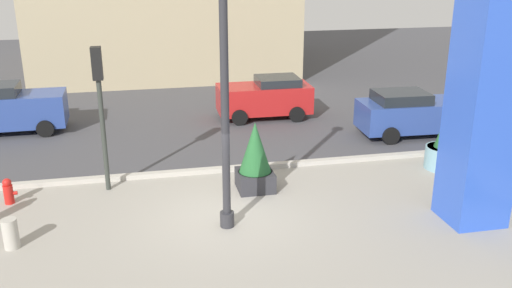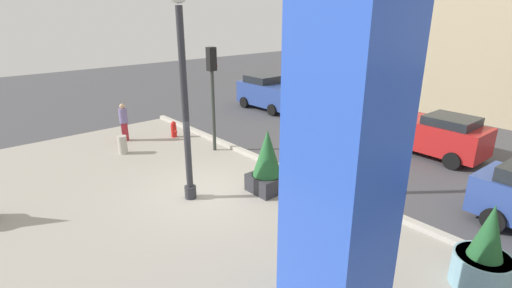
{
  "view_description": "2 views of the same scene",
  "coord_description": "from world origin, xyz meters",
  "px_view_note": "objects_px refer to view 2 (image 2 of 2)",
  "views": [
    {
      "loc": [
        -1.99,
        -13.22,
        6.67
      ],
      "look_at": [
        1.04,
        0.93,
        1.64
      ],
      "focal_mm": 39.23,
      "sensor_mm": 36.0,
      "label": 1
    },
    {
      "loc": [
        9.42,
        -6.01,
        5.57
      ],
      "look_at": [
        0.62,
        1.55,
        1.47
      ],
      "focal_mm": 26.88,
      "sensor_mm": 36.0,
      "label": 2
    }
  ],
  "objects_px": {
    "potted_plant_by_pillar": "(484,257)",
    "fire_hydrant": "(174,129)",
    "potted_plant_curbside": "(267,163)",
    "traffic_light_far_side": "(212,82)",
    "car_curb_west": "(268,93)",
    "pedestrian_by_curb": "(124,120)",
    "car_intersection": "(436,134)",
    "art_pillar_blue": "(342,189)",
    "concrete_bollard": "(123,145)",
    "lamp_post": "(185,107)"
  },
  "relations": [
    {
      "from": "car_curb_west",
      "to": "pedestrian_by_curb",
      "type": "height_order",
      "value": "car_curb_west"
    },
    {
      "from": "traffic_light_far_side",
      "to": "car_intersection",
      "type": "height_order",
      "value": "traffic_light_far_side"
    },
    {
      "from": "art_pillar_blue",
      "to": "fire_hydrant",
      "type": "distance_m",
      "value": 12.71
    },
    {
      "from": "potted_plant_by_pillar",
      "to": "concrete_bollard",
      "type": "height_order",
      "value": "potted_plant_by_pillar"
    },
    {
      "from": "fire_hydrant",
      "to": "potted_plant_by_pillar",
      "type": "bearing_deg",
      "value": -0.36
    },
    {
      "from": "car_intersection",
      "to": "car_curb_west",
      "type": "xyz_separation_m",
      "value": [
        -9.95,
        0.08,
        0.08
      ]
    },
    {
      "from": "lamp_post",
      "to": "art_pillar_blue",
      "type": "height_order",
      "value": "lamp_post"
    },
    {
      "from": "car_curb_west",
      "to": "art_pillar_blue",
      "type": "bearing_deg",
      "value": -38.49
    },
    {
      "from": "concrete_bollard",
      "to": "pedestrian_by_curb",
      "type": "distance_m",
      "value": 1.77
    },
    {
      "from": "potted_plant_by_pillar",
      "to": "concrete_bollard",
      "type": "distance_m",
      "value": 12.85
    },
    {
      "from": "traffic_light_far_side",
      "to": "fire_hydrant",
      "type": "bearing_deg",
      "value": -170.86
    },
    {
      "from": "potted_plant_by_pillar",
      "to": "car_curb_west",
      "type": "bearing_deg",
      "value": 154.07
    },
    {
      "from": "lamp_post",
      "to": "art_pillar_blue",
      "type": "distance_m",
      "value": 6.32
    },
    {
      "from": "concrete_bollard",
      "to": "traffic_light_far_side",
      "type": "relative_size",
      "value": 0.18
    },
    {
      "from": "lamp_post",
      "to": "car_curb_west",
      "type": "xyz_separation_m",
      "value": [
        -6.8,
        9.46,
        -1.96
      ]
    },
    {
      "from": "pedestrian_by_curb",
      "to": "fire_hydrant",
      "type": "bearing_deg",
      "value": 63.15
    },
    {
      "from": "concrete_bollard",
      "to": "pedestrian_by_curb",
      "type": "height_order",
      "value": "pedestrian_by_curb"
    },
    {
      "from": "car_curb_west",
      "to": "car_intersection",
      "type": "bearing_deg",
      "value": -0.44
    },
    {
      "from": "potted_plant_curbside",
      "to": "potted_plant_by_pillar",
      "type": "relative_size",
      "value": 1.07
    },
    {
      "from": "concrete_bollard",
      "to": "car_curb_west",
      "type": "xyz_separation_m",
      "value": [
        -1.66,
        9.48,
        0.58
      ]
    },
    {
      "from": "potted_plant_by_pillar",
      "to": "traffic_light_far_side",
      "type": "xyz_separation_m",
      "value": [
        -10.49,
        0.51,
        2.13
      ]
    },
    {
      "from": "lamp_post",
      "to": "concrete_bollard",
      "type": "bearing_deg",
      "value": -179.74
    },
    {
      "from": "fire_hydrant",
      "to": "traffic_light_far_side",
      "type": "xyz_separation_m",
      "value": [
        2.65,
        0.43,
        2.47
      ]
    },
    {
      "from": "traffic_light_far_side",
      "to": "potted_plant_by_pillar",
      "type": "bearing_deg",
      "value": -2.77
    },
    {
      "from": "traffic_light_far_side",
      "to": "art_pillar_blue",
      "type": "bearing_deg",
      "value": -23.06
    },
    {
      "from": "potted_plant_curbside",
      "to": "concrete_bollard",
      "type": "xyz_separation_m",
      "value": [
        -6.33,
        -2.16,
        -0.6
      ]
    },
    {
      "from": "traffic_light_far_side",
      "to": "car_intersection",
      "type": "xyz_separation_m",
      "value": [
        6.2,
        6.34,
        -1.96
      ]
    },
    {
      "from": "concrete_bollard",
      "to": "car_intersection",
      "type": "xyz_separation_m",
      "value": [
        8.3,
        9.4,
        0.5
      ]
    },
    {
      "from": "potted_plant_curbside",
      "to": "traffic_light_far_side",
      "type": "height_order",
      "value": "traffic_light_far_side"
    },
    {
      "from": "car_curb_west",
      "to": "pedestrian_by_curb",
      "type": "bearing_deg",
      "value": -89.01
    },
    {
      "from": "lamp_post",
      "to": "car_curb_west",
      "type": "height_order",
      "value": "lamp_post"
    },
    {
      "from": "car_intersection",
      "to": "car_curb_west",
      "type": "distance_m",
      "value": 9.95
    },
    {
      "from": "art_pillar_blue",
      "to": "potted_plant_curbside",
      "type": "bearing_deg",
      "value": 148.88
    },
    {
      "from": "art_pillar_blue",
      "to": "potted_plant_by_pillar",
      "type": "distance_m",
      "value": 4.27
    },
    {
      "from": "potted_plant_by_pillar",
      "to": "fire_hydrant",
      "type": "height_order",
      "value": "potted_plant_by_pillar"
    },
    {
      "from": "lamp_post",
      "to": "car_intersection",
      "type": "height_order",
      "value": "lamp_post"
    },
    {
      "from": "lamp_post",
      "to": "pedestrian_by_curb",
      "type": "xyz_separation_m",
      "value": [
        -6.65,
        0.71,
        -1.97
      ]
    },
    {
      "from": "fire_hydrant",
      "to": "concrete_bollard",
      "type": "distance_m",
      "value": 2.69
    },
    {
      "from": "fire_hydrant",
      "to": "traffic_light_far_side",
      "type": "bearing_deg",
      "value": 9.14
    },
    {
      "from": "lamp_post",
      "to": "concrete_bollard",
      "type": "relative_size",
      "value": 7.98
    },
    {
      "from": "potted_plant_by_pillar",
      "to": "concrete_bollard",
      "type": "relative_size",
      "value": 2.57
    },
    {
      "from": "art_pillar_blue",
      "to": "potted_plant_curbside",
      "type": "distance_m",
      "value": 6.23
    },
    {
      "from": "potted_plant_by_pillar",
      "to": "pedestrian_by_curb",
      "type": "xyz_separation_m",
      "value": [
        -14.1,
        -1.81,
        0.23
      ]
    },
    {
      "from": "fire_hydrant",
      "to": "pedestrian_by_curb",
      "type": "xyz_separation_m",
      "value": [
        -0.96,
        -1.89,
        0.57
      ]
    },
    {
      "from": "potted_plant_curbside",
      "to": "traffic_light_far_side",
      "type": "bearing_deg",
      "value": 168.01
    },
    {
      "from": "lamp_post",
      "to": "art_pillar_blue",
      "type": "xyz_separation_m",
      "value": [
        6.25,
        -0.92,
        0.01
      ]
    },
    {
      "from": "concrete_bollard",
      "to": "car_curb_west",
      "type": "bearing_deg",
      "value": 99.91
    },
    {
      "from": "potted_plant_curbside",
      "to": "car_intersection",
      "type": "distance_m",
      "value": 7.51
    },
    {
      "from": "concrete_bollard",
      "to": "potted_plant_by_pillar",
      "type": "bearing_deg",
      "value": 11.45
    },
    {
      "from": "fire_hydrant",
      "to": "pedestrian_by_curb",
      "type": "relative_size",
      "value": 0.44
    }
  ]
}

